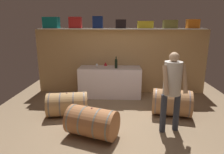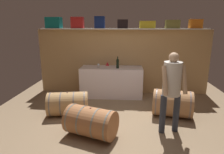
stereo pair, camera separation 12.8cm
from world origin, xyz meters
The scene contains 18 objects.
ground_plane centered at (0.00, 0.63, -0.01)m, with size 6.35×8.25×0.02m, color #8C7356.
back_wall_panel centered at (0.00, 2.53, 0.97)m, with size 5.15×0.10×1.94m, color tan.
high_shelf_board centered at (0.00, 2.38, 1.95)m, with size 4.74×0.40×0.03m, color silver.
toolcase_teal centered at (-2.03, 2.38, 2.13)m, with size 0.44×0.27×0.31m, color #117777.
toolcase_red centered at (-1.33, 2.38, 2.13)m, with size 0.35×0.30×0.31m, color red.
toolcase_navy centered at (-0.68, 2.38, 2.14)m, with size 0.28×0.25×0.33m, color navy.
toolcase_black centered at (-0.02, 2.38, 2.09)m, with size 0.29×0.24×0.24m, color black.
toolcase_yellow centered at (0.68, 2.38, 2.07)m, with size 0.43×0.23×0.20m, color yellow.
toolcase_olive centered at (1.38, 2.38, 2.08)m, with size 0.38×0.29×0.23m, color olive.
toolcase_orange centered at (2.02, 2.38, 2.09)m, with size 0.34×0.20×0.25m, color orange.
work_cabinet centered at (-0.32, 2.13, 0.44)m, with size 1.79×0.67×0.87m, color white.
wine_bottle_dark centered at (-0.14, 2.01, 1.02)m, with size 0.08×0.08×0.33m.
wine_glass centered at (-0.69, 2.03, 0.96)m, with size 0.07×0.07×0.13m.
red_funnel centered at (-0.47, 2.38, 0.93)m, with size 0.11×0.11×0.11m, color red.
wine_barrel_near centered at (1.18, 0.85, 0.31)m, with size 0.97×0.77×0.62m.
wine_barrel_far centered at (-0.55, -0.14, 0.28)m, with size 1.06×0.84×0.57m.
wine_barrel_flank centered at (-1.24, 0.74, 0.28)m, with size 1.00×0.69×0.56m.
winemaker_pouring centered at (0.95, 0.12, 0.97)m, with size 0.50×0.43×1.57m.
Camera 2 is at (0.09, -3.50, 2.02)m, focal length 31.86 mm.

